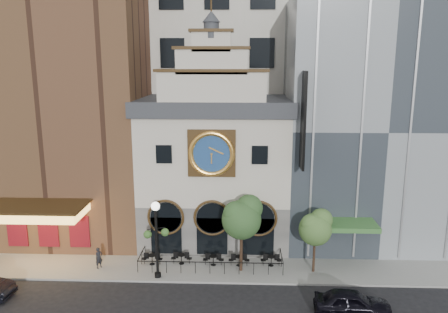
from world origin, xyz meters
TOP-DOWN VIEW (x-y plane):
  - ground at (0.00, 0.00)m, footprint 120.00×120.00m
  - sidewalk at (0.00, 2.50)m, footprint 44.00×5.00m
  - clock_building at (0.00, 7.82)m, footprint 12.60×8.78m
  - theater_building at (-13.00, 9.96)m, footprint 14.00×15.60m
  - retail_building at (12.99, 9.99)m, footprint 14.00×14.40m
  - office_tower at (0.00, 20.00)m, footprint 20.00×16.00m
  - cafe_railing at (0.00, 2.50)m, footprint 10.60×2.60m
  - bistro_0 at (-4.50, 2.54)m, footprint 1.58×0.68m
  - bistro_1 at (-2.28, 2.72)m, footprint 1.58×0.68m
  - bistro_2 at (0.16, 2.59)m, footprint 1.58×0.68m
  - bistro_3 at (2.11, 2.58)m, footprint 1.58×0.68m
  - bistro_4 at (4.54, 2.66)m, footprint 1.58×0.68m
  - car_right at (9.10, -3.45)m, footprint 4.78×2.21m
  - pedestrian at (-8.35, 1.84)m, footprint 0.67×0.70m
  - lamppost at (-3.70, 0.59)m, footprint 1.72×1.02m
  - tree_left at (2.31, 1.87)m, footprint 2.98×2.87m
  - tree_right at (7.63, 1.90)m, footprint 2.46×2.37m

SIDE VIEW (x-z plane):
  - ground at x=0.00m, z-range 0.00..0.00m
  - sidewalk at x=0.00m, z-range 0.00..0.15m
  - cafe_railing at x=0.00m, z-range 0.15..1.05m
  - bistro_0 at x=-4.50m, z-range 0.16..1.06m
  - bistro_1 at x=-2.28m, z-range 0.16..1.06m
  - bistro_2 at x=0.16m, z-range 0.16..1.06m
  - bistro_3 at x=2.11m, z-range 0.16..1.06m
  - bistro_4 at x=4.54m, z-range 0.16..1.06m
  - car_right at x=9.10m, z-range 0.00..1.59m
  - pedestrian at x=-8.35m, z-range 0.15..1.75m
  - tree_right at x=7.63m, z-range 1.26..6.00m
  - lamppost at x=-3.70m, z-range 0.82..6.46m
  - tree_left at x=2.31m, z-range 1.49..7.22m
  - clock_building at x=0.00m, z-range -2.64..16.01m
  - retail_building at x=12.99m, z-range 0.14..20.14m
  - theater_building at x=-13.00m, z-range 0.10..25.10m
  - office_tower at x=0.00m, z-range 0.00..40.00m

